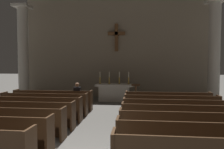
{
  "coord_description": "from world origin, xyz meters",
  "views": [
    {
      "loc": [
        1.23,
        -3.99,
        2.21
      ],
      "look_at": [
        0.0,
        7.37,
        1.63
      ],
      "focal_mm": 34.48,
      "sensor_mm": 36.0,
      "label": 1
    }
  ],
  "objects_px": {
    "pew_left_row_4": "(20,114)",
    "candlestick_outer_left": "(100,80)",
    "pew_right_row_2": "(200,141)",
    "pew_left_row_6": "(44,104)",
    "pew_right_row_6": "(171,106)",
    "pew_right_row_5": "(176,112)",
    "candlestick_inner_right": "(119,80)",
    "lone_worshipper": "(78,96)",
    "pew_left_row_3": "(2,122)",
    "column_left_third": "(23,54)",
    "pew_right_row_4": "(181,119)",
    "pew_right_row_7": "(167,102)",
    "pew_left_row_7": "(53,100)",
    "column_right_third": "(214,53)",
    "altar": "(114,92)",
    "candlestick_inner_left": "(109,80)",
    "pew_left_row_5": "(34,108)",
    "pew_right_row_3": "(189,128)",
    "lectern": "(136,95)",
    "candlestick_outer_right": "(129,80)"
  },
  "relations": [
    {
      "from": "pew_left_row_5",
      "to": "lone_worshipper",
      "type": "bearing_deg",
      "value": 58.77
    },
    {
      "from": "candlestick_outer_left",
      "to": "candlestick_inner_right",
      "type": "bearing_deg",
      "value": 0.0
    },
    {
      "from": "pew_right_row_2",
      "to": "pew_right_row_5",
      "type": "distance_m",
      "value": 2.94
    },
    {
      "from": "pew_left_row_4",
      "to": "pew_right_row_3",
      "type": "xyz_separation_m",
      "value": [
        5.37,
        -0.98,
        0.0
      ]
    },
    {
      "from": "pew_right_row_3",
      "to": "column_right_third",
      "type": "xyz_separation_m",
      "value": [
        2.91,
        6.63,
        2.32
      ]
    },
    {
      "from": "lectern",
      "to": "candlestick_inner_left",
      "type": "bearing_deg",
      "value": 142.39
    },
    {
      "from": "candlestick_inner_right",
      "to": "column_left_third",
      "type": "bearing_deg",
      "value": -179.72
    },
    {
      "from": "pew_left_row_5",
      "to": "column_right_third",
      "type": "bearing_deg",
      "value": 29.42
    },
    {
      "from": "pew_right_row_2",
      "to": "lone_worshipper",
      "type": "bearing_deg",
      "value": 130.06
    },
    {
      "from": "altar",
      "to": "candlestick_inner_left",
      "type": "distance_m",
      "value": 0.77
    },
    {
      "from": "candlestick_inner_left",
      "to": "lectern",
      "type": "xyz_separation_m",
      "value": [
        1.56,
        -1.2,
        -0.69
      ]
    },
    {
      "from": "candlestick_inner_left",
      "to": "pew_right_row_7",
      "type": "bearing_deg",
      "value": -42.52
    },
    {
      "from": "pew_left_row_5",
      "to": "pew_left_row_4",
      "type": "bearing_deg",
      "value": -90.0
    },
    {
      "from": "candlestick_outer_right",
      "to": "lone_worshipper",
      "type": "relative_size",
      "value": 0.54
    },
    {
      "from": "pew_left_row_6",
      "to": "pew_right_row_7",
      "type": "bearing_deg",
      "value": 10.35
    },
    {
      "from": "pew_right_row_7",
      "to": "pew_left_row_7",
      "type": "bearing_deg",
      "value": 180.0
    },
    {
      "from": "pew_right_row_4",
      "to": "altar",
      "type": "height_order",
      "value": "altar"
    },
    {
      "from": "pew_right_row_5",
      "to": "altar",
      "type": "bearing_deg",
      "value": 119.74
    },
    {
      "from": "pew_left_row_4",
      "to": "candlestick_outer_left",
      "type": "bearing_deg",
      "value": 72.1
    },
    {
      "from": "pew_right_row_4",
      "to": "candlestick_outer_right",
      "type": "relative_size",
      "value": 5.27
    },
    {
      "from": "candlestick_inner_left",
      "to": "lectern",
      "type": "distance_m",
      "value": 2.09
    },
    {
      "from": "lone_worshipper",
      "to": "candlestick_inner_left",
      "type": "bearing_deg",
      "value": 66.53
    },
    {
      "from": "candlestick_outer_right",
      "to": "pew_right_row_3",
      "type": "bearing_deg",
      "value": -74.6
    },
    {
      "from": "pew_left_row_3",
      "to": "altar",
      "type": "xyz_separation_m",
      "value": [
        2.69,
        6.66,
        0.06
      ]
    },
    {
      "from": "pew_left_row_5",
      "to": "lone_worshipper",
      "type": "height_order",
      "value": "lone_worshipper"
    },
    {
      "from": "pew_left_row_3",
      "to": "lone_worshipper",
      "type": "xyz_separation_m",
      "value": [
        1.21,
        3.96,
        0.22
      ]
    },
    {
      "from": "pew_left_row_5",
      "to": "candlestick_inner_left",
      "type": "xyz_separation_m",
      "value": [
        2.39,
        4.7,
        0.76
      ]
    },
    {
      "from": "pew_right_row_5",
      "to": "candlestick_inner_left",
      "type": "bearing_deg",
      "value": 122.42
    },
    {
      "from": "candlestick_inner_right",
      "to": "lone_worshipper",
      "type": "bearing_deg",
      "value": -123.29
    },
    {
      "from": "pew_left_row_4",
      "to": "altar",
      "type": "relative_size",
      "value": 1.72
    },
    {
      "from": "pew_left_row_4",
      "to": "pew_left_row_7",
      "type": "height_order",
      "value": "same"
    },
    {
      "from": "pew_right_row_3",
      "to": "column_right_third",
      "type": "distance_m",
      "value": 7.61
    },
    {
      "from": "pew_left_row_4",
      "to": "pew_right_row_2",
      "type": "xyz_separation_m",
      "value": [
        5.37,
        -1.96,
        0.0
      ]
    },
    {
      "from": "pew_right_row_2",
      "to": "candlestick_outer_left",
      "type": "height_order",
      "value": "candlestick_outer_left"
    },
    {
      "from": "pew_right_row_2",
      "to": "column_right_third",
      "type": "height_order",
      "value": "column_right_third"
    },
    {
      "from": "pew_right_row_2",
      "to": "pew_left_row_6",
      "type": "bearing_deg",
      "value": 143.85
    },
    {
      "from": "pew_right_row_4",
      "to": "candlestick_inner_left",
      "type": "relative_size",
      "value": 5.27
    },
    {
      "from": "pew_left_row_5",
      "to": "candlestick_inner_left",
      "type": "relative_size",
      "value": 5.27
    },
    {
      "from": "candlestick_inner_right",
      "to": "column_right_third",
      "type": "bearing_deg",
      "value": -0.31
    },
    {
      "from": "pew_left_row_5",
      "to": "candlestick_inner_right",
      "type": "distance_m",
      "value": 5.62
    },
    {
      "from": "pew_left_row_5",
      "to": "candlestick_inner_left",
      "type": "height_order",
      "value": "candlestick_inner_left"
    },
    {
      "from": "pew_right_row_4",
      "to": "pew_right_row_7",
      "type": "distance_m",
      "value": 2.94
    },
    {
      "from": "pew_right_row_5",
      "to": "candlestick_outer_right",
      "type": "distance_m",
      "value": 5.1
    },
    {
      "from": "pew_right_row_7",
      "to": "altar",
      "type": "relative_size",
      "value": 1.72
    },
    {
      "from": "pew_left_row_4",
      "to": "pew_right_row_6",
      "type": "bearing_deg",
      "value": 20.07
    },
    {
      "from": "candlestick_outer_right",
      "to": "pew_left_row_4",
      "type": "bearing_deg",
      "value": -121.89
    },
    {
      "from": "pew_left_row_6",
      "to": "altar",
      "type": "height_order",
      "value": "altar"
    },
    {
      "from": "pew_left_row_7",
      "to": "pew_right_row_6",
      "type": "distance_m",
      "value": 5.46
    },
    {
      "from": "pew_left_row_3",
      "to": "pew_left_row_7",
      "type": "relative_size",
      "value": 1.0
    },
    {
      "from": "candlestick_outer_right",
      "to": "candlestick_inner_right",
      "type": "bearing_deg",
      "value": 180.0
    }
  ]
}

